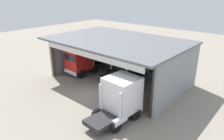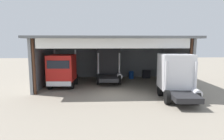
% 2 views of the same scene
% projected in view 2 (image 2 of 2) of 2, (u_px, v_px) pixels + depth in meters
% --- Properties ---
extents(ground_plane, '(80.00, 80.00, 0.00)m').
position_uv_depth(ground_plane, '(114.00, 94.00, 16.80)').
color(ground_plane, gray).
rests_on(ground_plane, ground).
extents(workshop_shed, '(14.45, 9.85, 4.90)m').
position_uv_depth(workshop_shed, '(111.00, 51.00, 21.16)').
color(workshop_shed, gray).
rests_on(workshop_shed, ground).
extents(truck_red_left_bay, '(2.57, 4.47, 3.65)m').
position_uv_depth(truck_red_left_bay, '(62.00, 70.00, 18.97)').
color(truck_red_left_bay, red).
rests_on(truck_red_left_bay, ground).
extents(truck_black_center_right_bay, '(2.72, 5.22, 3.74)m').
position_uv_depth(truck_black_center_right_bay, '(109.00, 64.00, 22.01)').
color(truck_black_center_right_bay, black).
rests_on(truck_black_center_right_bay, ground).
extents(truck_white_center_left_bay, '(2.62, 4.80, 3.47)m').
position_uv_depth(truck_white_center_left_bay, '(176.00, 75.00, 15.22)').
color(truck_white_center_left_bay, white).
rests_on(truck_white_center_left_bay, ground).
extents(oil_drum, '(0.58, 0.58, 0.89)m').
position_uv_depth(oil_drum, '(131.00, 75.00, 23.86)').
color(oil_drum, '#194CB2').
rests_on(oil_drum, ground).
extents(tool_cart, '(0.90, 0.60, 1.00)m').
position_uv_depth(tool_cart, '(146.00, 74.00, 24.20)').
color(tool_cart, black).
rests_on(tool_cart, ground).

